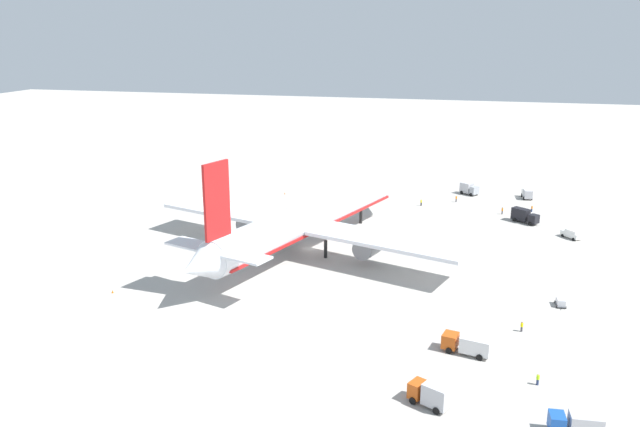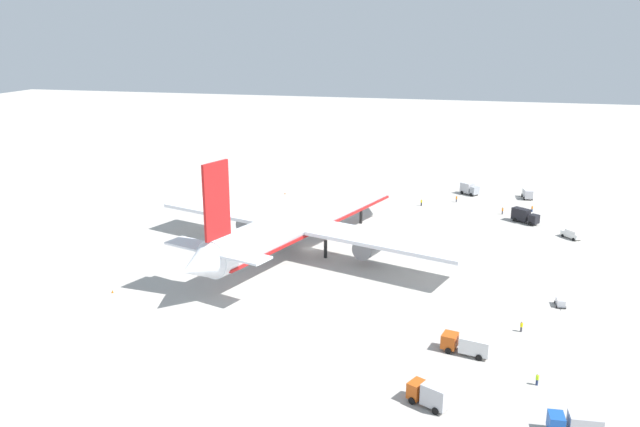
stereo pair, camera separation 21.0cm
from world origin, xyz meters
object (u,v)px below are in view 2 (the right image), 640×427
object	(u,v)px
baggage_cart_0	(561,302)
airliner	(308,219)
service_truck_4	(576,424)
traffic_cone_0	(285,193)
service_truck_0	(527,193)
ground_worker_2	(456,199)
ground_worker_0	(503,211)
ground_worker_3	(521,327)
ground_worker_4	(532,209)
traffic_cone_1	(112,291)
service_truck_3	(430,394)
service_van	(572,234)
ground_worker_5	(537,379)
service_truck_2	(469,188)
service_truck_5	(467,344)
service_truck_1	(524,216)
ground_worker_1	(421,202)

from	to	relation	value
baggage_cart_0	airliner	bearing A→B (deg)	71.17
service_truck_4	traffic_cone_0	xyz separation A→B (m)	(96.17, 64.10, -1.23)
service_truck_0	ground_worker_2	xyz separation A→B (m)	(-8.44, 18.30, -0.52)
ground_worker_0	ground_worker_2	distance (m)	14.58
ground_worker_3	traffic_cone_0	world-z (taller)	ground_worker_3
service_truck_0	traffic_cone_0	world-z (taller)	service_truck_0
ground_worker_2	ground_worker_4	distance (m)	19.38
traffic_cone_0	traffic_cone_1	size ratio (longest dim) A/B	1.00
ground_worker_2	airliner	bearing A→B (deg)	149.09
service_truck_3	ground_worker_2	xyz separation A→B (m)	(97.34, 1.43, -0.74)
ground_worker_2	service_van	bearing A→B (deg)	-133.74
airliner	traffic_cone_0	distance (m)	47.63
ground_worker_5	traffic_cone_1	bearing A→B (deg)	79.30
service_truck_2	traffic_cone_0	distance (m)	50.85
ground_worker_0	service_truck_4	bearing A→B (deg)	-176.09
service_truck_5	ground_worker_4	size ratio (longest dim) A/B	4.35
service_truck_4	ground_worker_3	bearing A→B (deg)	10.45
airliner	service_truck_4	size ratio (longest dim) A/B	12.26
service_van	baggage_cart_0	distance (m)	38.51
airliner	traffic_cone_1	world-z (taller)	airliner
traffic_cone_1	service_truck_3	bearing A→B (deg)	-110.63
ground_worker_5	traffic_cone_0	world-z (taller)	ground_worker_5
service_truck_3	service_van	distance (m)	76.65
service_truck_1	service_van	distance (m)	13.64
ground_worker_4	ground_worker_5	size ratio (longest dim) A/B	1.01
ground_worker_1	traffic_cone_1	distance (m)	84.07
airliner	ground_worker_5	world-z (taller)	airliner
service_truck_5	ground_worker_1	world-z (taller)	service_truck_5
service_truck_1	ground_worker_4	world-z (taller)	service_truck_1
traffic_cone_0	ground_worker_0	bearing A→B (deg)	-95.74
service_truck_0	service_truck_4	world-z (taller)	service_truck_4
service_truck_3	airliner	bearing A→B (deg)	29.90
airliner	service_truck_5	world-z (taller)	airliner
traffic_cone_0	service_truck_1	bearing A→B (deg)	-100.65
ground_worker_1	ground_worker_2	bearing A→B (deg)	-55.43
service_truck_0	ground_worker_3	xyz separation A→B (m)	(-82.47, 5.23, -0.62)
service_truck_2	ground_worker_4	xyz separation A→B (m)	(-14.05, -15.81, -0.85)
baggage_cart_0	traffic_cone_0	bearing A→B (deg)	47.97
service_truck_4	service_van	world-z (taller)	service_truck_4
service_truck_4	service_van	bearing A→B (deg)	-6.16
service_van	ground_worker_3	bearing A→B (deg)	165.57
service_truck_1	service_truck_4	world-z (taller)	service_truck_1
ground_worker_4	ground_worker_5	distance (m)	84.48
service_truck_5	traffic_cone_0	size ratio (longest dim) A/B	12.89
service_truck_5	ground_worker_1	distance (m)	78.31
service_truck_3	baggage_cart_0	xyz separation A→B (m)	(34.64, -18.33, -0.94)
airliner	service_truck_5	size ratio (longest dim) A/B	10.08
ground_worker_5	ground_worker_3	bearing A→B (deg)	4.71
service_truck_1	service_truck_4	size ratio (longest dim) A/B	1.11
ground_worker_0	ground_worker_2	bearing A→B (deg)	52.34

